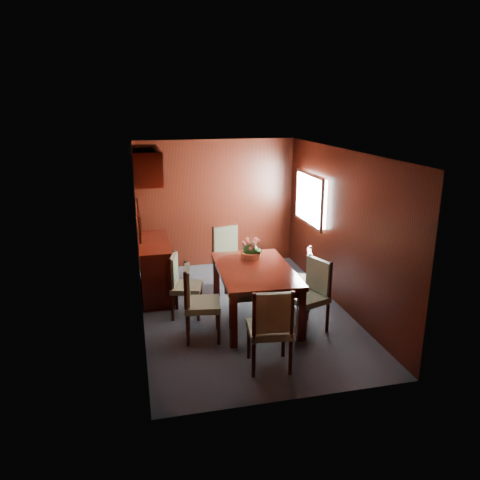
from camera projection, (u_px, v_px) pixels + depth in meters
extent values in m
plane|color=#303741|center=(244.00, 311.00, 7.10)|extent=(4.50, 4.50, 0.00)
cube|color=black|center=(138.00, 242.00, 6.43)|extent=(0.02, 4.50, 2.40)
cube|color=black|center=(340.00, 229.00, 7.08)|extent=(0.02, 4.50, 2.40)
cube|color=black|center=(216.00, 204.00, 8.86)|extent=(3.00, 0.02, 2.40)
cube|color=black|center=(298.00, 295.00, 4.66)|extent=(3.00, 0.02, 2.40)
cube|color=black|center=(245.00, 151.00, 6.42)|extent=(3.00, 4.50, 0.02)
cube|color=white|center=(313.00, 199.00, 8.04)|extent=(0.14, 1.10, 0.80)
cube|color=#B2B2B7|center=(309.00, 199.00, 8.02)|extent=(0.04, 1.20, 0.90)
cube|color=black|center=(139.00, 219.00, 7.35)|extent=(0.03, 1.36, 0.41)
cube|color=silver|center=(140.00, 219.00, 7.35)|extent=(0.01, 1.30, 0.35)
cube|color=black|center=(146.00, 165.00, 7.14)|extent=(0.40, 1.40, 0.50)
cube|color=black|center=(155.00, 268.00, 7.63)|extent=(0.48, 1.40, 0.90)
cube|color=black|center=(233.00, 321.00, 5.97)|extent=(0.10, 0.10, 0.72)
cube|color=black|center=(301.00, 315.00, 6.14)|extent=(0.10, 0.10, 0.72)
cube|color=black|center=(216.00, 279.00, 7.41)|extent=(0.10, 0.10, 0.72)
cube|color=black|center=(271.00, 275.00, 7.58)|extent=(0.10, 0.10, 0.72)
cube|color=black|center=(255.00, 276.00, 6.69)|extent=(0.97, 1.57, 0.10)
cube|color=black|center=(255.00, 270.00, 6.66)|extent=(1.10, 1.70, 0.06)
cylinder|color=black|center=(188.00, 317.00, 6.45)|extent=(0.05, 0.05, 0.41)
cylinder|color=black|center=(188.00, 331.00, 6.04)|extent=(0.05, 0.05, 0.41)
cylinder|color=black|center=(217.00, 316.00, 6.48)|extent=(0.05, 0.05, 0.41)
cylinder|color=black|center=(219.00, 330.00, 6.08)|extent=(0.05, 0.05, 0.41)
cube|color=slate|center=(203.00, 305.00, 6.19)|extent=(0.53, 0.54, 0.08)
cylinder|color=black|center=(186.00, 280.00, 6.29)|extent=(0.05, 0.05, 0.55)
cylinder|color=black|center=(186.00, 292.00, 5.89)|extent=(0.05, 0.05, 0.55)
cube|color=slate|center=(187.00, 284.00, 6.08)|extent=(0.12, 0.45, 0.46)
cylinder|color=black|center=(177.00, 297.00, 7.12)|extent=(0.04, 0.04, 0.38)
cylinder|color=black|center=(173.00, 308.00, 6.75)|extent=(0.04, 0.04, 0.38)
cylinder|color=black|center=(201.00, 298.00, 7.11)|extent=(0.04, 0.04, 0.38)
cylinder|color=black|center=(198.00, 309.00, 6.74)|extent=(0.04, 0.04, 0.38)
cube|color=slate|center=(187.00, 287.00, 6.86)|extent=(0.53, 0.54, 0.08)
cylinder|color=black|center=(175.00, 266.00, 6.98)|extent=(0.04, 0.04, 0.51)
cylinder|color=black|center=(170.00, 276.00, 6.60)|extent=(0.04, 0.04, 0.51)
cube|color=slate|center=(174.00, 270.00, 6.78)|extent=(0.16, 0.41, 0.43)
cylinder|color=black|center=(327.00, 318.00, 6.42)|extent=(0.05, 0.05, 0.41)
cylinder|color=black|center=(307.00, 307.00, 6.75)|extent=(0.05, 0.05, 0.41)
cylinder|color=black|center=(305.00, 325.00, 6.21)|extent=(0.05, 0.05, 0.41)
cylinder|color=black|center=(286.00, 314.00, 6.54)|extent=(0.05, 0.05, 0.41)
cube|color=slate|center=(307.00, 298.00, 6.40)|extent=(0.60, 0.61, 0.08)
cylinder|color=black|center=(330.00, 281.00, 6.27)|extent=(0.05, 0.05, 0.55)
cylinder|color=black|center=(309.00, 272.00, 6.61)|extent=(0.05, 0.05, 0.55)
cube|color=slate|center=(318.00, 275.00, 6.42)|extent=(0.21, 0.44, 0.46)
cylinder|color=black|center=(308.00, 301.00, 7.00)|extent=(0.04, 0.04, 0.37)
cylinder|color=black|center=(308.00, 291.00, 7.37)|extent=(0.04, 0.04, 0.37)
cylinder|color=black|center=(284.00, 300.00, 7.04)|extent=(0.04, 0.04, 0.37)
cylinder|color=black|center=(285.00, 290.00, 7.41)|extent=(0.04, 0.04, 0.37)
cube|color=slate|center=(297.00, 281.00, 7.13)|extent=(0.54, 0.56, 0.08)
cylinder|color=black|center=(311.00, 270.00, 6.86)|extent=(0.04, 0.04, 0.50)
cylinder|color=black|center=(310.00, 262.00, 7.23)|extent=(0.04, 0.04, 0.50)
cube|color=slate|center=(309.00, 264.00, 7.04)|extent=(0.19, 0.40, 0.42)
cylinder|color=black|center=(254.00, 360.00, 5.35)|extent=(0.05, 0.05, 0.42)
cylinder|color=black|center=(291.00, 358.00, 5.40)|extent=(0.05, 0.05, 0.42)
cylinder|color=black|center=(249.00, 343.00, 5.74)|extent=(0.05, 0.05, 0.42)
cylinder|color=black|center=(283.00, 341.00, 5.79)|extent=(0.05, 0.05, 0.42)
cube|color=slate|center=(269.00, 329.00, 5.49)|extent=(0.55, 0.53, 0.09)
cylinder|color=black|center=(254.00, 317.00, 5.18)|extent=(0.05, 0.05, 0.56)
cylinder|color=black|center=(292.00, 315.00, 5.23)|extent=(0.05, 0.05, 0.56)
cube|color=slate|center=(273.00, 313.00, 5.22)|extent=(0.46, 0.12, 0.48)
cylinder|color=black|center=(236.00, 270.00, 8.23)|extent=(0.05, 0.05, 0.42)
cylinder|color=black|center=(214.00, 274.00, 8.02)|extent=(0.05, 0.05, 0.42)
cylinder|color=black|center=(248.00, 277.00, 7.89)|extent=(0.05, 0.05, 0.42)
cylinder|color=black|center=(226.00, 282.00, 7.68)|extent=(0.05, 0.05, 0.42)
cube|color=slate|center=(231.00, 260.00, 7.88)|extent=(0.62, 0.61, 0.09)
cylinder|color=black|center=(236.00, 239.00, 8.08)|extent=(0.05, 0.05, 0.56)
cylinder|color=black|center=(213.00, 243.00, 7.87)|extent=(0.05, 0.05, 0.56)
cube|color=slate|center=(225.00, 240.00, 7.95)|extent=(0.45, 0.20, 0.48)
cylinder|color=#B15936|center=(251.00, 255.00, 7.08)|extent=(0.30, 0.30, 0.09)
sphere|color=#23511B|center=(251.00, 251.00, 7.06)|extent=(0.23, 0.23, 0.23)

